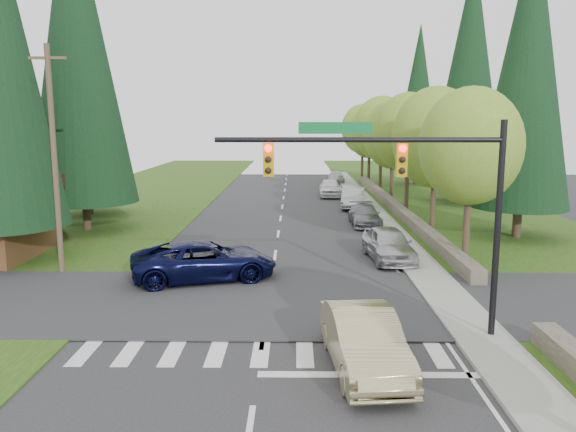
{
  "coord_description": "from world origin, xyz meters",
  "views": [
    {
      "loc": [
        0.99,
        -12.4,
        6.74
      ],
      "look_at": [
        0.71,
        10.94,
        2.8
      ],
      "focal_mm": 35.0,
      "sensor_mm": 36.0,
      "label": 1
    }
  ],
  "objects_px": {
    "suv_navy": "(204,261)",
    "parked_car_b": "(365,215)",
    "parked_car_a": "(389,244)",
    "sedan_champagne": "(364,340)",
    "parked_car_c": "(353,198)",
    "parked_car_d": "(330,188)",
    "parked_car_e": "(336,177)"
  },
  "relations": [
    {
      "from": "parked_car_a",
      "to": "parked_car_b",
      "type": "xyz_separation_m",
      "value": [
        0.0,
        9.46,
        -0.15
      ]
    },
    {
      "from": "sedan_champagne",
      "to": "parked_car_a",
      "type": "bearing_deg",
      "value": 71.81
    },
    {
      "from": "parked_car_e",
      "to": "parked_car_d",
      "type": "bearing_deg",
      "value": -95.8
    },
    {
      "from": "suv_navy",
      "to": "parked_car_c",
      "type": "relative_size",
      "value": 1.25
    },
    {
      "from": "sedan_champagne",
      "to": "parked_car_d",
      "type": "height_order",
      "value": "sedan_champagne"
    },
    {
      "from": "parked_car_d",
      "to": "suv_navy",
      "type": "bearing_deg",
      "value": -103.06
    },
    {
      "from": "suv_navy",
      "to": "parked_car_b",
      "type": "xyz_separation_m",
      "value": [
        8.48,
        13.0,
        -0.19
      ]
    },
    {
      "from": "parked_car_c",
      "to": "parked_car_d",
      "type": "height_order",
      "value": "parked_car_c"
    },
    {
      "from": "sedan_champagne",
      "to": "parked_car_d",
      "type": "xyz_separation_m",
      "value": [
        1.3,
        36.05,
        -0.02
      ]
    },
    {
      "from": "parked_car_a",
      "to": "suv_navy",
      "type": "bearing_deg",
      "value": -162.52
    },
    {
      "from": "parked_car_c",
      "to": "parked_car_d",
      "type": "relative_size",
      "value": 1.04
    },
    {
      "from": "sedan_champagne",
      "to": "parked_car_d",
      "type": "bearing_deg",
      "value": 82.13
    },
    {
      "from": "suv_navy",
      "to": "parked_car_c",
      "type": "bearing_deg",
      "value": -38.85
    },
    {
      "from": "parked_car_a",
      "to": "parked_car_b",
      "type": "relative_size",
      "value": 1.05
    },
    {
      "from": "parked_car_a",
      "to": "parked_car_c",
      "type": "relative_size",
      "value": 0.98
    },
    {
      "from": "parked_car_b",
      "to": "parked_car_d",
      "type": "distance_m",
      "value": 14.36
    },
    {
      "from": "parked_car_d",
      "to": "parked_car_e",
      "type": "distance_m",
      "value": 11.65
    },
    {
      "from": "sedan_champagne",
      "to": "suv_navy",
      "type": "distance_m",
      "value": 10.49
    },
    {
      "from": "parked_car_a",
      "to": "parked_car_b",
      "type": "distance_m",
      "value": 9.46
    },
    {
      "from": "suv_navy",
      "to": "parked_car_d",
      "type": "height_order",
      "value": "suv_navy"
    },
    {
      "from": "suv_navy",
      "to": "parked_car_b",
      "type": "height_order",
      "value": "suv_navy"
    },
    {
      "from": "parked_car_b",
      "to": "parked_car_d",
      "type": "relative_size",
      "value": 0.97
    },
    {
      "from": "parked_car_b",
      "to": "parked_car_e",
      "type": "xyz_separation_m",
      "value": [
        0.0,
        25.86,
        -0.05
      ]
    },
    {
      "from": "sedan_champagne",
      "to": "parked_car_d",
      "type": "relative_size",
      "value": 1.06
    },
    {
      "from": "sedan_champagne",
      "to": "parked_car_e",
      "type": "bearing_deg",
      "value": 80.95
    },
    {
      "from": "parked_car_b",
      "to": "parked_car_e",
      "type": "distance_m",
      "value": 25.86
    },
    {
      "from": "parked_car_c",
      "to": "parked_car_e",
      "type": "bearing_deg",
      "value": 96.97
    },
    {
      "from": "parked_car_c",
      "to": "parked_car_b",
      "type": "bearing_deg",
      "value": -83.03
    },
    {
      "from": "parked_car_d",
      "to": "parked_car_e",
      "type": "bearing_deg",
      "value": 84.58
    },
    {
      "from": "parked_car_b",
      "to": "parked_car_e",
      "type": "bearing_deg",
      "value": 89.57
    },
    {
      "from": "parked_car_b",
      "to": "sedan_champagne",
      "type": "bearing_deg",
      "value": -97.5
    },
    {
      "from": "suv_navy",
      "to": "parked_car_b",
      "type": "bearing_deg",
      "value": -49.52
    }
  ]
}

